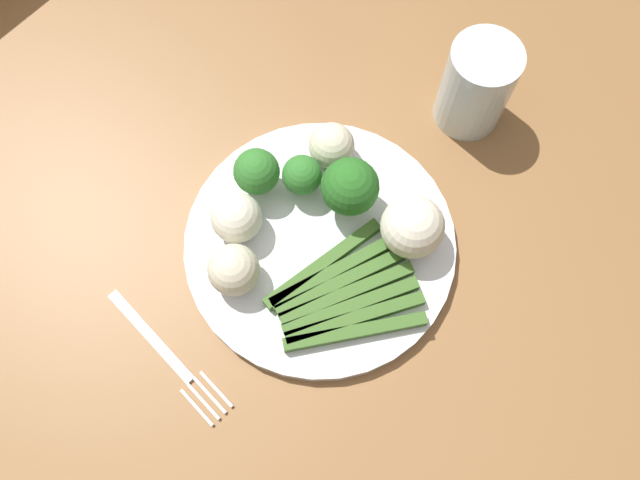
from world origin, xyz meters
TOP-DOWN VIEW (x-y plane):
  - ground_plane at (0.00, 0.00)m, footprint 6.00×6.00m
  - dining_table at (0.00, 0.00)m, footprint 1.15×0.91m
  - plate at (-0.04, 0.04)m, footprint 0.27×0.27m
  - asparagus_bundle at (-0.01, 0.09)m, footprint 0.16×0.14m
  - broccoli_near_center at (-0.07, -0.01)m, footprint 0.04×0.04m
  - broccoli_outer_edge at (-0.09, 0.04)m, footprint 0.06×0.06m
  - broccoli_back_right at (-0.05, -0.04)m, footprint 0.05×0.05m
  - cauliflower_right at (0.04, 0.00)m, footprint 0.05×0.05m
  - cauliflower_mid at (-0.12, -0.01)m, footprint 0.05×0.05m
  - cauliflower_front at (-0.09, 0.11)m, footprint 0.06×0.06m
  - cauliflower_edge at (0.00, -0.03)m, footprint 0.05×0.05m
  - fork at (0.14, -0.01)m, footprint 0.04×0.17m
  - water_glass at (-0.26, 0.08)m, footprint 0.07×0.07m

SIDE VIEW (x-z plane):
  - ground_plane at x=0.00m, z-range -0.02..0.00m
  - dining_table at x=0.00m, z-range 0.25..0.98m
  - fork at x=0.14m, z-range 0.72..0.73m
  - plate at x=-0.04m, z-range 0.72..0.74m
  - asparagus_bundle at x=-0.01m, z-range 0.74..0.75m
  - cauliflower_mid at x=-0.12m, z-range 0.74..0.79m
  - cauliflower_right at x=0.04m, z-range 0.74..0.79m
  - cauliflower_edge at x=0.00m, z-range 0.74..0.79m
  - broccoli_near_center at x=-0.07m, z-range 0.74..0.79m
  - cauliflower_front at x=-0.09m, z-range 0.74..0.80m
  - broccoli_back_right at x=-0.05m, z-range 0.74..0.80m
  - water_glass at x=-0.26m, z-range 0.72..0.83m
  - broccoli_outer_edge at x=-0.09m, z-range 0.74..0.81m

